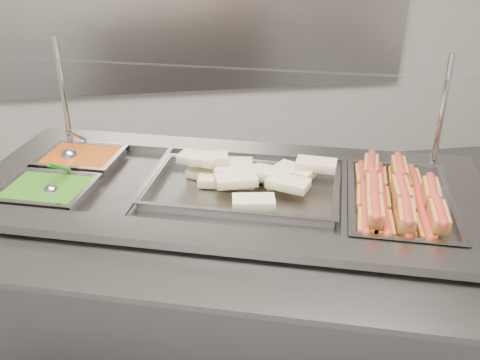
{
  "coord_description": "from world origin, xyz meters",
  "views": [
    {
      "loc": [
        -0.23,
        -1.16,
        1.73
      ],
      "look_at": [
        0.02,
        0.49,
        0.88
      ],
      "focal_mm": 40.0,
      "sensor_mm": 36.0,
      "label": 1
    }
  ],
  "objects": [
    {
      "name": "tray_rail",
      "position": [
        -0.18,
        0.05,
        0.81
      ],
      "size": [
        1.7,
        0.87,
        0.05
      ],
      "color": "gray",
      "rests_on": "steam_counter"
    },
    {
      "name": "pan_wraps",
      "position": [
        0.03,
        0.49,
        0.83
      ],
      "size": [
        0.74,
        0.57,
        0.07
      ],
      "color": "gray",
      "rests_on": "steam_counter"
    },
    {
      "name": "back_panel",
      "position": [
        0.0,
        2.45,
        1.2
      ],
      "size": [
        3.0,
        0.04,
        1.2
      ],
      "primitive_type": "cube",
      "color": "#A19C96",
      "rests_on": "ground"
    },
    {
      "name": "tortilla_wraps",
      "position": [
        0.07,
        0.55,
        0.87
      ],
      "size": [
        0.58,
        0.37,
        0.09
      ],
      "color": "beige",
      "rests_on": "pan_wraps"
    },
    {
      "name": "pan_peas",
      "position": [
        -0.65,
        0.58,
        0.82
      ],
      "size": [
        0.35,
        0.31,
        0.1
      ],
      "color": "gray",
      "rests_on": "steam_counter"
    },
    {
      "name": "pan_hotdogs",
      "position": [
        0.54,
        0.31,
        0.82
      ],
      "size": [
        0.48,
        0.6,
        0.1
      ],
      "color": "gray",
      "rests_on": "steam_counter"
    },
    {
      "name": "pan_beans",
      "position": [
        -0.56,
        0.84,
        0.82
      ],
      "size": [
        0.35,
        0.31,
        0.1
      ],
      "color": "gray",
      "rests_on": "steam_counter"
    },
    {
      "name": "hotdogs_in_buns",
      "position": [
        0.52,
        0.31,
        0.87
      ],
      "size": [
        0.37,
        0.54,
        0.11
      ],
      "color": "#9A5320",
      "rests_on": "pan_hotdogs"
    },
    {
      "name": "serving_spoon",
      "position": [
        -0.62,
        0.56,
        0.87
      ],
      "size": [
        0.08,
        0.17,
        0.13
      ],
      "color": "silver",
      "rests_on": "pan_peas"
    },
    {
      "name": "ladle",
      "position": [
        -0.6,
        0.84,
        0.86
      ],
      "size": [
        0.09,
        0.18,
        0.14
      ],
      "color": "silver",
      "rests_on": "pan_beans"
    },
    {
      "name": "steam_counter",
      "position": [
        -0.02,
        0.51,
        0.43
      ],
      "size": [
        1.96,
        1.33,
        0.86
      ],
      "color": "slate",
      "rests_on": "ground"
    },
    {
      "name": "sneeze_guard",
      "position": [
        0.05,
        0.7,
        1.21
      ],
      "size": [
        1.58,
        0.78,
        0.42
      ],
      "color": "silver",
      "rests_on": "steam_counter"
    }
  ]
}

